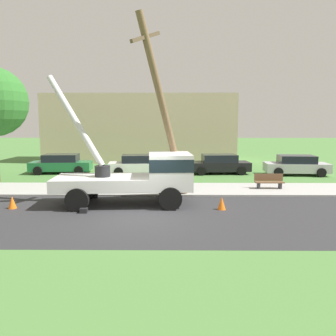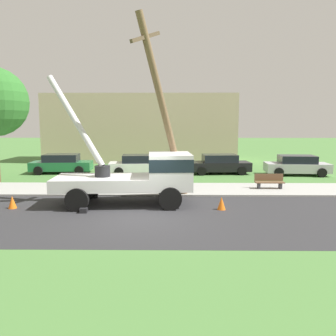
{
  "view_description": "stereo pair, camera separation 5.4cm",
  "coord_description": "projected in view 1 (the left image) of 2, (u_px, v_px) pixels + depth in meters",
  "views": [
    {
      "loc": [
        1.14,
        -13.29,
        3.74
      ],
      "look_at": [
        0.99,
        3.33,
        1.52
      ],
      "focal_mm": 36.34,
      "sensor_mm": 36.0,
      "label": 1
    },
    {
      "loc": [
        1.2,
        -13.29,
        3.74
      ],
      "look_at": [
        0.99,
        3.33,
        1.52
      ],
      "focal_mm": 36.34,
      "sensor_mm": 36.0,
      "label": 2
    }
  ],
  "objects": [
    {
      "name": "leaning_utility_pole",
      "position": [
        163.0,
        110.0,
        15.84
      ],
      "size": [
        2.65,
        3.12,
        8.52
      ],
      "color": "brown",
      "rests_on": "ground"
    },
    {
      "name": "parked_sedan_white",
      "position": [
        139.0,
        165.0,
        24.78
      ],
      "size": [
        4.54,
        2.26,
        1.42
      ],
      "color": "silver",
      "rests_on": "ground"
    },
    {
      "name": "ground_plane",
      "position": [
        156.0,
        173.0,
        25.57
      ],
      "size": [
        120.0,
        120.0,
        0.0
      ],
      "primitive_type": "plane",
      "color": "#477538"
    },
    {
      "name": "sidewalk_strip",
      "position": [
        151.0,
        189.0,
        19.04
      ],
      "size": [
        80.0,
        3.5,
        0.1
      ],
      "primitive_type": "cube",
      "color": "#9E9E99",
      "rests_on": "ground"
    },
    {
      "name": "lowrise_building_backdrop",
      "position": [
        141.0,
        128.0,
        33.67
      ],
      "size": [
        18.0,
        6.0,
        6.4
      ],
      "primitive_type": "cube",
      "color": "#C6B293",
      "rests_on": "ground"
    },
    {
      "name": "park_bench",
      "position": [
        269.0,
        182.0,
        18.99
      ],
      "size": [
        1.6,
        0.45,
        0.9
      ],
      "color": "brown",
      "rests_on": "ground"
    },
    {
      "name": "road_asphalt",
      "position": [
        143.0,
        216.0,
        13.68
      ],
      "size": [
        80.0,
        7.33,
        0.01
      ],
      "primitive_type": "cube",
      "color": "#2B2B2D",
      "rests_on": "ground"
    },
    {
      "name": "parked_sedan_black",
      "position": [
        219.0,
        164.0,
        25.13
      ],
      "size": [
        4.5,
        2.19,
        1.42
      ],
      "color": "black",
      "rests_on": "ground"
    },
    {
      "name": "parked_sedan_green",
      "position": [
        61.0,
        164.0,
        25.31
      ],
      "size": [
        4.52,
        2.23,
        1.42
      ],
      "color": "#1E6638",
      "rests_on": "ground"
    },
    {
      "name": "utility_truck",
      "position": [
        142.0,
        174.0,
        15.61
      ],
      "size": [
        6.9,
        3.21,
        5.98
      ],
      "color": "silver",
      "rests_on": "ground"
    },
    {
      "name": "traffic_cone_ahead",
      "position": [
        222.0,
        203.0,
        14.7
      ],
      "size": [
        0.36,
        0.36,
        0.56
      ],
      "primitive_type": "cone",
      "color": "orange",
      "rests_on": "ground"
    },
    {
      "name": "parked_sedan_silver",
      "position": [
        296.0,
        165.0,
        24.4
      ],
      "size": [
        4.52,
        2.22,
        1.42
      ],
      "color": "#B7B7BF",
      "rests_on": "ground"
    },
    {
      "name": "traffic_cone_behind",
      "position": [
        12.0,
        202.0,
        14.89
      ],
      "size": [
        0.36,
        0.36,
        0.56
      ],
      "primitive_type": "cone",
      "color": "orange",
      "rests_on": "ground"
    }
  ]
}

